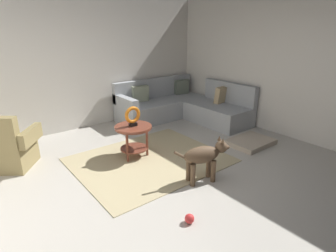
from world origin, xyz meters
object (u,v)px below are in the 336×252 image
object	(u,v)px
torus_sculpture	(133,116)
dog_bed_mat	(251,142)
side_table	(133,133)
dog_toy_ball	(190,219)
dog	(204,156)
armchair	(8,149)
sectional_couch	(182,107)

from	to	relation	value
torus_sculpture	dog_bed_mat	size ratio (longest dim) A/B	0.41
side_table	dog_toy_ball	world-z (taller)	side_table
side_table	dog	xyz separation A→B (m)	(0.35, -1.26, -0.04)
armchair	dog_bed_mat	world-z (taller)	armchair
dog_bed_mat	armchair	bearing A→B (deg)	154.75
armchair	dog_toy_ball	distance (m)	2.94
side_table	dog_toy_ball	xyz separation A→B (m)	(-0.41, -1.81, -0.36)
dog	side_table	bearing A→B (deg)	-146.43
dog_bed_mat	dog_toy_ball	xyz separation A→B (m)	(-2.36, -0.91, 0.01)
armchair	side_table	bearing A→B (deg)	11.00
side_table	dog	size ratio (longest dim) A/B	0.73
armchair	torus_sculpture	world-z (taller)	armchair
dog_bed_mat	dog	xyz separation A→B (m)	(-1.60, -0.37, 0.33)
sectional_couch	side_table	bearing A→B (deg)	-152.03
dog	dog_toy_ball	world-z (taller)	dog
armchair	dog	bearing A→B (deg)	-8.50
sectional_couch	torus_sculpture	xyz separation A→B (m)	(-1.96, -1.04, 0.42)
torus_sculpture	dog_bed_mat	xyz separation A→B (m)	(1.95, -0.89, -0.67)
armchair	dog_bed_mat	xyz separation A→B (m)	(3.65, -1.72, -0.28)
torus_sculpture	dog_toy_ball	world-z (taller)	torus_sculpture
torus_sculpture	dog_toy_ball	xyz separation A→B (m)	(-0.41, -1.81, -0.66)
sectional_couch	torus_sculpture	bearing A→B (deg)	-152.03
dog_bed_mat	torus_sculpture	bearing A→B (deg)	155.45
dog	torus_sculpture	bearing A→B (deg)	-146.43
dog_bed_mat	sectional_couch	bearing A→B (deg)	89.64
sectional_couch	torus_sculpture	world-z (taller)	sectional_couch
dog	dog_toy_ball	distance (m)	0.99
sectional_couch	dog_bed_mat	distance (m)	1.95
torus_sculpture	dog_toy_ball	bearing A→B (deg)	-102.74
armchair	side_table	world-z (taller)	armchair
sectional_couch	torus_sculpture	size ratio (longest dim) A/B	6.90
armchair	dog_bed_mat	distance (m)	4.04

